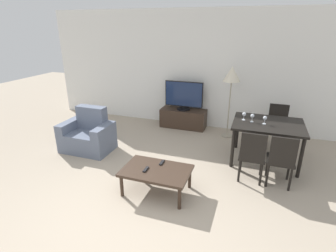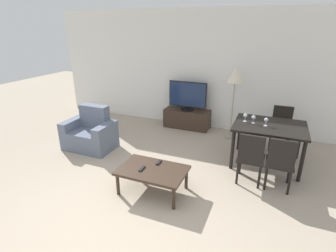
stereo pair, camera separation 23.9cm
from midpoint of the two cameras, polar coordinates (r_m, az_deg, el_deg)
ground_plane at (r=3.55m, az=-10.69°, el=-20.49°), size 18.00×18.00×0.00m
wall_back at (r=6.30m, az=7.93°, el=11.91°), size 7.51×0.06×2.70m
armchair at (r=5.45m, az=-15.31°, el=-1.68°), size 0.96×0.65×0.84m
tv_stand at (r=6.36m, az=5.23°, el=1.61°), size 1.08×0.42×0.45m
tv at (r=6.19m, az=5.40°, el=6.50°), size 0.90×0.32×0.68m
coffee_table at (r=3.88m, az=-1.61°, el=-9.92°), size 0.98×0.64×0.38m
dining_table at (r=4.88m, az=22.52°, el=-0.77°), size 1.19×0.94×0.74m
dining_chair_near at (r=4.23m, az=19.14°, el=-6.31°), size 0.40×0.40×0.86m
dining_chair_far at (r=5.68m, az=24.52°, el=-0.03°), size 0.40×0.40×0.86m
dining_chair_near_right at (r=4.24m, az=24.75°, el=-7.07°), size 0.40×0.40×0.86m
floor_lamp at (r=5.64m, az=15.65°, el=10.19°), size 0.36×0.36×1.56m
remote_primary at (r=3.86m, az=-3.90°, el=-9.27°), size 0.04×0.15×0.02m
remote_secondary at (r=4.01m, az=-0.30°, el=-7.94°), size 0.04×0.15×0.02m
wine_glass_left at (r=4.74m, az=21.96°, el=1.15°), size 0.07×0.07×0.15m
wine_glass_center at (r=4.84m, az=17.86°, el=2.07°), size 0.07×0.07×0.15m
wine_glass_right at (r=4.78m, az=19.51°, el=1.66°), size 0.07×0.07×0.15m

